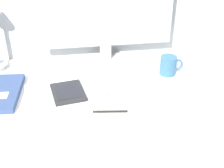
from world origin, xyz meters
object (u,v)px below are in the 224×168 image
at_px(laptop, 67,95).
at_px(monitor, 105,15).
at_px(coffee_mug, 169,65).
at_px(keyboard, 156,93).
at_px(ereader, 68,92).
at_px(pen, 110,111).

bearing_deg(laptop, monitor, 57.47).
height_order(monitor, coffee_mug, monitor).
bearing_deg(keyboard, ereader, 175.89).
relative_size(monitor, keyboard, 2.08).
bearing_deg(laptop, coffee_mug, 16.12).
distance_m(ereader, pen, 0.21).
distance_m(ereader, coffee_mug, 0.50).
distance_m(monitor, laptop, 0.45).
bearing_deg(pen, ereader, 141.27).
bearing_deg(pen, keyboard, 25.14).
xyz_separation_m(monitor, laptop, (-0.21, -0.33, -0.23)).
bearing_deg(keyboard, pen, -154.86).
relative_size(laptop, pen, 2.64).
xyz_separation_m(keyboard, laptop, (-0.38, 0.03, 0.01)).
bearing_deg(pen, monitor, 84.68).
distance_m(monitor, pen, 0.52).
bearing_deg(ereader, pen, -38.73).
height_order(keyboard, ereader, ereader).
bearing_deg(coffee_mug, monitor, 146.00).
distance_m(laptop, coffee_mug, 0.51).
height_order(keyboard, coffee_mug, coffee_mug).
height_order(monitor, ereader, monitor).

